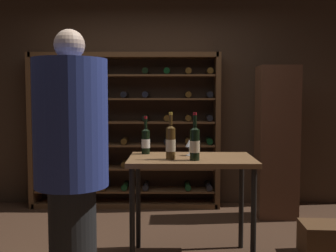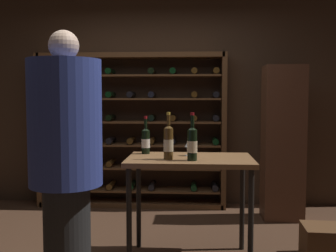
# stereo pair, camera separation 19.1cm
# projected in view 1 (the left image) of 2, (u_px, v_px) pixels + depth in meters

# --- Properties ---
(back_wall) EXTENTS (5.79, 0.10, 2.81)m
(back_wall) POSITION_uv_depth(u_px,v_px,m) (154.00, 95.00, 5.22)
(back_wall) COLOR #3D2B1E
(back_wall) RESTS_ON ground
(wine_rack) EXTENTS (2.36, 0.32, 1.92)m
(wine_rack) POSITION_uv_depth(u_px,v_px,m) (125.00, 131.00, 5.05)
(wine_rack) COLOR brown
(wine_rack) RESTS_ON ground
(tasting_table) EXTENTS (1.04, 0.65, 0.88)m
(tasting_table) POSITION_uv_depth(u_px,v_px,m) (191.00, 170.00, 3.38)
(tasting_table) COLOR brown
(tasting_table) RESTS_ON ground
(person_guest_plum_blouse) EXTENTS (0.49, 0.49, 1.83)m
(person_guest_plum_blouse) POSITION_uv_depth(u_px,v_px,m) (71.00, 154.00, 2.70)
(person_guest_plum_blouse) COLOR black
(person_guest_plum_blouse) RESTS_ON ground
(wine_crate) EXTENTS (0.50, 0.37, 0.28)m
(wine_crate) POSITION_uv_depth(u_px,v_px,m) (329.00, 240.00, 3.51)
(wine_crate) COLOR brown
(wine_crate) RESTS_ON ground
(display_cabinet) EXTENTS (0.44, 0.36, 1.73)m
(display_cabinet) POSITION_uv_depth(u_px,v_px,m) (277.00, 142.00, 4.61)
(display_cabinet) COLOR #4C2D1E
(display_cabinet) RESTS_ON ground
(wine_bottle_red_label) EXTENTS (0.08, 0.08, 0.38)m
(wine_bottle_red_label) POSITION_uv_depth(u_px,v_px,m) (195.00, 143.00, 3.21)
(wine_bottle_red_label) COLOR black
(wine_bottle_red_label) RESTS_ON tasting_table
(wine_bottle_green_slim) EXTENTS (0.08, 0.08, 0.38)m
(wine_bottle_green_slim) POSITION_uv_depth(u_px,v_px,m) (171.00, 142.00, 3.26)
(wine_bottle_green_slim) COLOR #4C3314
(wine_bottle_green_slim) RESTS_ON tasting_table
(wine_bottle_amber_reserve) EXTENTS (0.08, 0.08, 0.33)m
(wine_bottle_amber_reserve) POSITION_uv_depth(u_px,v_px,m) (146.00, 141.00, 3.57)
(wine_bottle_amber_reserve) COLOR black
(wine_bottle_amber_reserve) RESTS_ON tasting_table
(wine_glass_stemmed_center) EXTENTS (0.07, 0.07, 0.14)m
(wine_glass_stemmed_center) POSITION_uv_depth(u_px,v_px,m) (189.00, 144.00, 3.47)
(wine_glass_stemmed_center) COLOR silver
(wine_glass_stemmed_center) RESTS_ON tasting_table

